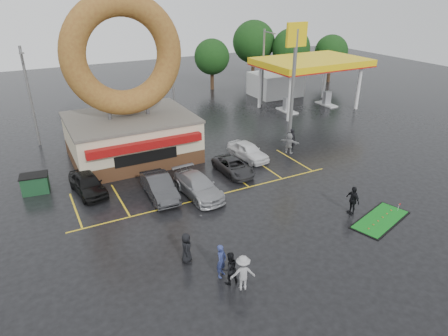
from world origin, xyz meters
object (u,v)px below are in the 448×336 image
shell_sign (295,58)px  car_dgrey (159,187)px  streetlight_mid (173,77)px  gas_station (295,73)px  putting_green (380,220)px  dumpster (35,184)px  streetlight_right (264,66)px  car_black (88,184)px  person_cameraman (353,200)px  donut_shop (129,107)px  car_silver (198,186)px  person_blue (221,261)px  streetlight_left (30,95)px  car_grey (233,166)px  car_white (248,151)px

shell_sign → car_dgrey: shell_sign is taller
car_dgrey → streetlight_mid: bearing=66.9°
gas_station → streetlight_mid: size_ratio=1.52×
putting_green → car_dgrey: bearing=140.1°
dumpster → putting_green: 23.94m
streetlight_right → putting_green: bearing=-106.7°
car_black → person_cameraman: 18.37m
gas_station → putting_green: gas_station is taller
streetlight_right → donut_shop: bearing=-154.8°
car_black → dumpster: (-3.33, 1.91, -0.11)m
person_cameraman → putting_green: size_ratio=0.39×
gas_station → car_black: gas_station is taller
shell_sign → car_silver: shell_sign is taller
streetlight_right → putting_green: (-7.93, -26.36, -4.75)m
streetlight_right → car_black: bearing=-149.6°
streetlight_right → person_blue: streetlight_right is taller
person_blue → putting_green: (11.46, 0.01, -0.90)m
putting_green → person_cameraman: bearing=123.1°
gas_station → streetlight_right: size_ratio=1.52×
car_black → gas_station: bearing=17.1°
car_silver → gas_station: bearing=34.8°
person_blue → dumpster: bearing=81.9°
donut_shop → streetlight_left: size_ratio=1.50×
gas_station → streetlight_left: size_ratio=1.52×
shell_sign → car_silver: bearing=-150.1°
gas_station → car_dgrey: size_ratio=2.89×
donut_shop → person_blue: size_ratio=7.19×
car_dgrey → car_silver: car_dgrey is taller
car_grey → putting_green: size_ratio=0.86×
car_silver → person_cameraman: (7.91, -6.91, 0.23)m
person_cameraman → putting_green: person_cameraman is taller
car_black → car_grey: (10.85, -1.96, -0.16)m
streetlight_left → car_dgrey: streetlight_left is taller
person_blue → dumpster: (-7.69, 14.36, -0.29)m
streetlight_left → person_cameraman: streetlight_left is taller
gas_station → car_silver: size_ratio=2.69×
donut_shop → car_grey: size_ratio=3.16×
car_black → dumpster: bearing=142.2°
donut_shop → person_cameraman: bearing=-57.6°
shell_sign → car_silver: 17.31m
donut_shop → car_grey: 10.02m
car_dgrey → car_grey: size_ratio=1.10×
car_black → dumpster: size_ratio=2.47×
car_black → car_dgrey: bearing=-41.4°
streetlight_left → donut_shop: bearing=-44.8°
streetlight_mid → car_grey: size_ratio=2.11×
gas_station → streetlight_left: 30.04m
putting_green → car_white: bearing=101.1°
car_dgrey → car_white: 9.44m
gas_station → car_white: bearing=-138.0°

